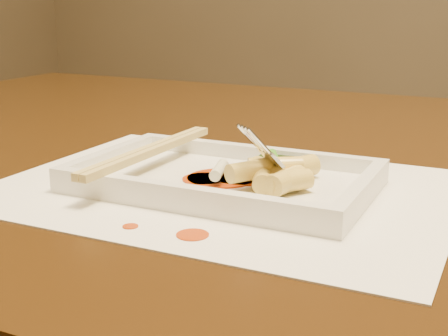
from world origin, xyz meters
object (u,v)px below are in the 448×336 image
at_px(plate_base, 224,183).
at_px(chopstick_a, 146,150).
at_px(placemat, 224,188).
at_px(table, 264,226).
at_px(fork, 308,99).

bearing_deg(plate_base, chopstick_a, 180.00).
height_order(placemat, chopstick_a, chopstick_a).
bearing_deg(table, placemat, -79.97).
bearing_deg(plate_base, placemat, 0.00).
height_order(placemat, fork, fork).
relative_size(chopstick_a, fork, 1.48).
xyz_separation_m(placemat, plate_base, (0.00, 0.00, 0.00)).
bearing_deg(placemat, fork, 14.42).
height_order(table, placemat, placemat).
bearing_deg(plate_base, table, 100.03).
xyz_separation_m(chopstick_a, fork, (0.15, 0.02, 0.06)).
xyz_separation_m(table, fork, (0.10, -0.16, 0.18)).
height_order(chopstick_a, fork, fork).
xyz_separation_m(plate_base, fork, (0.07, 0.02, 0.08)).
xyz_separation_m(table, placemat, (0.03, -0.18, 0.10)).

